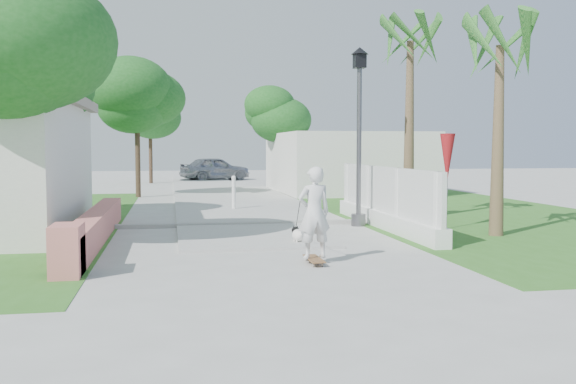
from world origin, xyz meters
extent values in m
plane|color=#B7B7B2|center=(0.00, 0.00, 0.00)|extent=(90.00, 90.00, 0.00)
cube|color=#B7B7B2|center=(0.00, 20.00, 0.03)|extent=(3.20, 36.00, 0.06)
cube|color=#999993|center=(0.00, 6.00, 0.05)|extent=(6.50, 0.25, 0.10)
cube|color=#336A21|center=(7.00, 8.00, 0.01)|extent=(8.00, 20.00, 0.01)
cube|color=#C86866|center=(-3.30, 4.00, 0.30)|extent=(0.45, 8.00, 0.60)
cube|color=#C86866|center=(-3.30, 0.20, 0.40)|extent=(0.45, 0.80, 0.80)
cube|color=white|center=(3.40, 5.00, 0.20)|extent=(0.35, 7.00, 0.40)
cube|color=white|center=(3.40, 5.00, 0.95)|extent=(0.10, 7.00, 1.10)
cube|color=white|center=(3.40, 1.80, 0.75)|extent=(0.14, 0.14, 1.50)
cube|color=white|center=(3.40, 4.00, 0.75)|extent=(0.14, 0.14, 1.50)
cube|color=white|center=(3.40, 6.20, 0.75)|extent=(0.14, 0.14, 1.50)
cube|color=white|center=(3.40, 8.20, 0.75)|extent=(0.14, 0.14, 1.50)
cube|color=silver|center=(6.00, 18.00, 1.30)|extent=(6.00, 8.00, 2.60)
cylinder|color=#59595E|center=(2.90, 5.50, 0.15)|extent=(0.36, 0.36, 0.30)
cylinder|color=#59595E|center=(2.90, 5.50, 2.00)|extent=(0.12, 0.12, 4.00)
cube|color=black|center=(2.90, 5.50, 4.10)|extent=(0.28, 0.28, 0.35)
cone|color=black|center=(2.90, 5.50, 4.35)|extent=(0.44, 0.44, 0.18)
cylinder|color=white|center=(0.20, 10.00, 0.50)|extent=(0.12, 0.12, 1.00)
sphere|color=white|center=(0.20, 10.00, 1.02)|extent=(0.14, 0.14, 0.14)
cylinder|color=#59595E|center=(4.80, 4.50, 1.00)|extent=(0.04, 0.04, 2.00)
cone|color=red|center=(4.80, 4.50, 1.70)|extent=(0.36, 0.36, 1.20)
cylinder|color=#4C3826|center=(-4.50, 3.00, 1.92)|extent=(0.20, 0.20, 3.85)
ellipsoid|color=#175219|center=(-4.50, 3.00, 3.58)|extent=(3.60, 3.60, 2.70)
ellipsoid|color=#175219|center=(-4.30, 2.80, 3.92)|extent=(3.06, 3.06, 2.30)
ellipsoid|color=#175219|center=(-4.70, 3.20, 4.28)|extent=(2.70, 2.70, 2.02)
cylinder|color=#4C3826|center=(-5.50, 8.50, 1.75)|extent=(0.20, 0.20, 3.50)
ellipsoid|color=#175219|center=(-5.50, 8.50, 3.25)|extent=(3.20, 3.20, 2.40)
ellipsoid|color=#175219|center=(-5.30, 8.30, 3.60)|extent=(2.72, 2.72, 2.05)
ellipsoid|color=#175219|center=(-5.70, 8.70, 3.95)|extent=(2.40, 2.40, 1.79)
cylinder|color=#4C3826|center=(-3.00, 16.00, 1.92)|extent=(0.20, 0.20, 3.85)
ellipsoid|color=#175219|center=(-3.00, 16.00, 3.58)|extent=(3.40, 3.40, 2.55)
ellipsoid|color=#175219|center=(-2.80, 15.80, 3.92)|extent=(2.89, 2.89, 2.18)
ellipsoid|color=#175219|center=(-3.20, 16.20, 4.28)|extent=(2.55, 2.55, 1.90)
cylinder|color=#4C3826|center=(3.20, 20.00, 1.75)|extent=(0.20, 0.20, 3.50)
ellipsoid|color=#175219|center=(3.20, 20.00, 3.25)|extent=(3.00, 3.00, 2.25)
ellipsoid|color=#175219|center=(3.40, 19.80, 3.60)|extent=(2.55, 2.55, 1.92)
ellipsoid|color=#175219|center=(3.00, 20.20, 3.95)|extent=(2.25, 2.25, 1.68)
cylinder|color=#4C3826|center=(-2.80, 26.00, 1.92)|extent=(0.20, 0.20, 3.85)
ellipsoid|color=#175219|center=(-2.80, 26.00, 3.58)|extent=(3.20, 3.20, 2.40)
ellipsoid|color=#175219|center=(-2.60, 25.80, 3.92)|extent=(2.72, 2.72, 2.05)
ellipsoid|color=#175219|center=(-3.00, 26.20, 4.28)|extent=(2.40, 2.40, 1.79)
cone|color=brown|center=(4.60, 6.50, 2.40)|extent=(0.32, 0.32, 4.80)
cone|color=brown|center=(5.40, 3.20, 2.10)|extent=(0.32, 0.32, 4.20)
cube|color=brown|center=(0.65, 0.57, 0.09)|extent=(0.33, 0.83, 0.02)
imported|color=silver|center=(0.65, 0.57, 0.87)|extent=(0.61, 0.44, 1.55)
cylinder|color=gray|center=(0.57, 0.28, 0.03)|extent=(0.03, 0.06, 0.06)
cylinder|color=gray|center=(0.72, 0.28, 0.03)|extent=(0.03, 0.06, 0.06)
cylinder|color=gray|center=(0.57, 0.86, 0.03)|extent=(0.03, 0.06, 0.06)
cylinder|color=gray|center=(0.72, 0.86, 0.03)|extent=(0.03, 0.06, 0.06)
ellipsoid|color=white|center=(0.81, 2.77, 0.19)|extent=(0.27, 0.41, 0.25)
sphere|color=black|center=(0.79, 2.95, 0.26)|extent=(0.16, 0.16, 0.16)
sphere|color=white|center=(0.78, 3.03, 0.24)|extent=(0.07, 0.07, 0.07)
cone|color=black|center=(0.75, 2.95, 0.34)|extent=(0.05, 0.05, 0.06)
cone|color=black|center=(0.83, 2.96, 0.34)|extent=(0.05, 0.05, 0.06)
cylinder|color=white|center=(0.74, 2.85, 0.06)|extent=(0.03, 0.03, 0.11)
cylinder|color=white|center=(0.85, 2.87, 0.06)|extent=(0.03, 0.03, 0.11)
cylinder|color=white|center=(0.76, 2.67, 0.06)|extent=(0.03, 0.03, 0.11)
cylinder|color=white|center=(0.87, 2.68, 0.06)|extent=(0.03, 0.03, 0.11)
cylinder|color=white|center=(0.83, 2.58, 0.25)|extent=(0.03, 0.10, 0.10)
imported|color=#9EA0A6|center=(0.89, 28.68, 0.70)|extent=(4.45, 2.90, 1.41)
camera|label=1|loc=(-1.73, -9.93, 1.97)|focal=40.00mm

